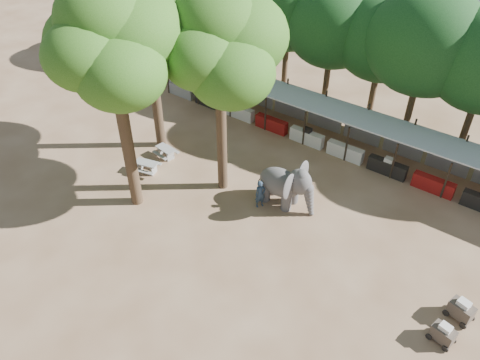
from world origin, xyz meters
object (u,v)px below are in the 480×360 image
Objects in this scene: yard_tree_back at (219,44)px; handler at (260,194)px; yard_tree_left at (147,20)px; cart_back at (461,310)px; yard_tree_center at (111,42)px; picnic_table_far at (166,151)px; elephant at (287,185)px; picnic_table_near at (147,166)px; cart_front at (443,333)px.

yard_tree_back is 8.23m from handler.
handler is at bearing -8.60° from yard_tree_left.
cart_back is at bearing -6.41° from yard_tree_left.
yard_tree_center is at bearing -155.97° from cart_back.
yard_tree_back reaches higher than yard_tree_left.
cart_back is at bearing 4.39° from picnic_table_far.
cart_back is (10.10, -1.93, -0.81)m from elephant.
yard_tree_left reaches higher than picnic_table_near.
yard_tree_center is 1.06× the size of yard_tree_back.
cart_front reaches higher than picnic_table_far.
cart_front is 0.91× the size of cart_back.
elephant is 2.32× the size of picnic_table_far.
cart_back is at bearing -13.29° from picnic_table_near.
picnic_table_far is 1.19× the size of cart_back.
yard_tree_left reaches higher than cart_front.
elephant is at bearing -14.07° from handler.
yard_tree_back is 6.74× the size of handler.
yard_tree_back reaches higher than picnic_table_far.
yard_tree_back is 16.20m from cart_front.
handler is at bearing -6.80° from yard_tree_back.
yard_tree_center reaches higher than elephant.
handler is at bearing -135.66° from elephant.
yard_tree_left is 8.72× the size of cart_back.
yard_tree_back reaches higher than cart_back.
elephant is (3.91, 0.68, -7.20)m from yard_tree_back.
cart_front is at bearing -18.26° from picnic_table_near.
picnic_table_far is at bearing 112.07° from yard_tree_center.
yard_tree_back is 6.64× the size of picnic_table_near.
cart_front is (10.87, -2.49, -0.35)m from handler.
yard_tree_left is 9.61× the size of cart_front.
yard_tree_left is 5.92m from yard_tree_center.
picnic_table_far is (-0.18, 1.84, -0.03)m from picnic_table_near.
yard_tree_back is 7.56× the size of picnic_table_far.
yard_tree_back is at bearing 8.58° from picnic_table_far.
yard_tree_back is at bearing -179.23° from cart_front.
yard_tree_left is at bearing 103.37° from picnic_table_near.
picnic_table_near is at bearing 123.97° from yard_tree_center.
elephant is 3.04× the size of cart_front.
handler is at bearing 5.77° from picnic_table_far.
cart_back is (14.01, -1.25, -8.00)m from yard_tree_back.
picnic_table_far is (-8.52, -0.72, -0.90)m from elephant.
picnic_table_far is (-7.50, 0.31, -0.40)m from handler.
picnic_table_near is at bearing -61.37° from yard_tree_left.
cart_back is at bearing -5.09° from yard_tree_back.
elephant reaches higher than cart_front.
cart_back is (18.62, -1.21, 0.10)m from picnic_table_far.
picnic_table_near is 1.85m from picnic_table_far.
yard_tree_back is 3.26× the size of elephant.
yard_tree_back is 16.18m from cart_back.
cart_back is at bearing -11.74° from elephant.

